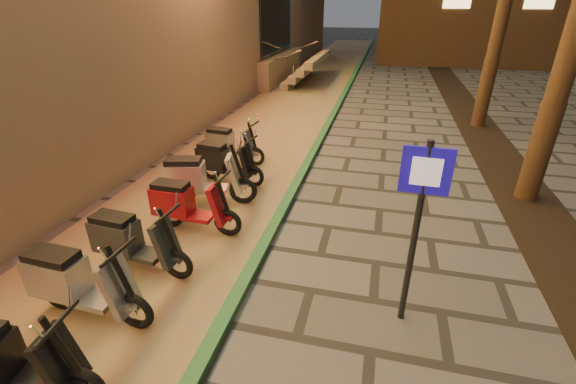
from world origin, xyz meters
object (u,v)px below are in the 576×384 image
(scooter_6, at_px, (75,282))
(scooter_10, at_px, (222,161))
(pedestrian_sign, at_px, (419,213))
(scooter_5, at_px, (4,360))
(scooter_8, at_px, (185,204))
(scooter_7, at_px, (130,241))
(scooter_9, at_px, (199,178))
(scooter_11, at_px, (229,144))

(scooter_6, relative_size, scooter_10, 1.06)
(pedestrian_sign, distance_m, scooter_6, 4.03)
(scooter_5, bearing_deg, scooter_8, 80.19)
(pedestrian_sign, xyz_separation_m, scooter_7, (-3.73, 0.09, -1.01))
(scooter_8, height_order, scooter_10, scooter_8)
(scooter_5, distance_m, scooter_8, 3.22)
(scooter_6, bearing_deg, scooter_8, 83.68)
(scooter_6, distance_m, scooter_8, 2.15)
(scooter_9, distance_m, scooter_11, 2.16)
(scooter_5, relative_size, scooter_9, 0.91)
(scooter_5, bearing_deg, scooter_6, 90.48)
(scooter_7, xyz_separation_m, scooter_8, (0.25, 1.16, 0.00))
(scooter_5, height_order, scooter_10, scooter_5)
(scooter_9, xyz_separation_m, scooter_11, (-0.28, 2.14, -0.07))
(scooter_5, height_order, scooter_9, scooter_9)
(scooter_6, relative_size, scooter_9, 0.95)
(scooter_6, distance_m, scooter_9, 3.04)
(scooter_7, relative_size, scooter_9, 0.91)
(pedestrian_sign, relative_size, scooter_5, 1.47)
(scooter_11, bearing_deg, pedestrian_sign, -40.57)
(scooter_6, xyz_separation_m, scooter_8, (0.33, 2.13, -0.02))
(scooter_6, height_order, scooter_9, scooter_9)
(scooter_7, distance_m, scooter_9, 2.07)
(pedestrian_sign, bearing_deg, scooter_5, -150.28)
(scooter_8, distance_m, scooter_11, 3.09)
(pedestrian_sign, xyz_separation_m, scooter_5, (-3.68, -1.96, -1.00))
(scooter_9, height_order, scooter_10, scooter_9)
(pedestrian_sign, distance_m, scooter_7, 3.86)
(scooter_8, bearing_deg, scooter_9, 102.83)
(scooter_8, relative_size, scooter_11, 1.05)
(scooter_7, bearing_deg, scooter_11, 97.33)
(pedestrian_sign, distance_m, scooter_9, 4.36)
(scooter_7, height_order, scooter_11, scooter_7)
(scooter_11, bearing_deg, scooter_10, -67.72)
(scooter_11, bearing_deg, scooter_6, -81.57)
(scooter_6, height_order, scooter_11, scooter_6)
(scooter_5, height_order, scooter_8, scooter_8)
(scooter_6, bearing_deg, scooter_5, -80.82)
(scooter_9, bearing_deg, scooter_7, -105.56)
(pedestrian_sign, height_order, scooter_9, pedestrian_sign)
(scooter_6, xyz_separation_m, scooter_7, (0.08, 0.97, -0.02))
(pedestrian_sign, distance_m, scooter_10, 4.96)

